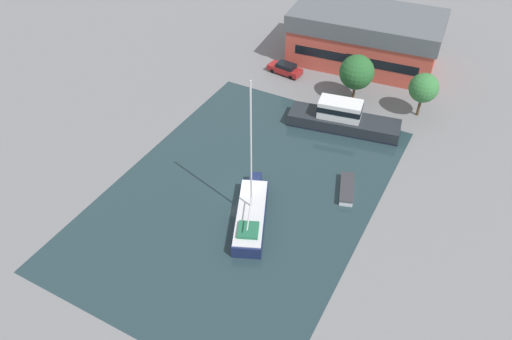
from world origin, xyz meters
TOP-DOWN VIEW (x-y plane):
  - ground_plane at (0.00, 0.00)m, footprint 440.00×440.00m
  - water_canal at (0.00, 0.00)m, footprint 24.88×35.97m
  - warehouse_building at (1.35, 31.80)m, footprint 20.97×12.60m
  - quay_tree_near_building at (3.76, 21.58)m, footprint 4.25×4.25m
  - quay_tree_by_water at (11.81, 22.11)m, footprint 3.47×3.47m
  - parked_car at (-6.67, 23.43)m, footprint 4.93×2.42m
  - sailboat_moored at (2.49, -2.90)m, footprint 6.00×10.12m
  - motor_cruiser at (4.63, 15.32)m, footprint 13.36×5.69m
  - small_dinghy at (9.07, 5.10)m, footprint 2.70×4.67m

SIDE VIEW (x-z plane):
  - ground_plane at x=0.00m, z-range 0.00..0.00m
  - water_canal at x=0.00m, z-range 0.00..0.01m
  - small_dinghy at x=9.07m, z-range 0.01..0.71m
  - sailboat_moored at x=2.49m, z-range -6.66..8.20m
  - parked_car at x=-6.67m, z-range 0.01..1.57m
  - motor_cruiser at x=4.63m, z-range -0.50..2.98m
  - warehouse_building at x=1.35m, z-range 0.05..7.25m
  - quay_tree_by_water at x=11.81m, z-range 1.01..6.54m
  - quay_tree_near_building at x=3.76m, z-range 0.91..7.00m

